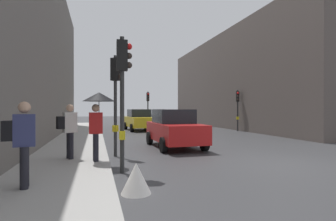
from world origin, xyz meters
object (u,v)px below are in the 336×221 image
Objects in this scene: traffic_light_near_left at (123,79)px; warning_sign_triangle at (136,178)px; car_red_sedan at (174,128)px; pedestrian_with_black_backpack at (69,128)px; traffic_light_mid_street at (238,103)px; pedestrian_with_grey_backpack at (22,139)px; car_yellow_taxi at (139,120)px; car_dark_suv at (158,116)px; pedestrian_with_umbrella at (98,107)px; traffic_light_near_right at (116,87)px; traffic_light_far_median at (148,103)px.

traffic_light_near_left reaches higher than warning_sign_triangle.
car_red_sedan is 2.39× the size of pedestrian_with_black_backpack.
pedestrian_with_black_backpack is (-11.90, -10.10, -1.13)m from traffic_light_mid_street.
traffic_light_near_left reaches higher than pedestrian_with_grey_backpack.
car_yellow_taxi is at bearing 71.44° from pedestrian_with_black_backpack.
pedestrian_with_umbrella reaches higher than car_dark_suv.
car_yellow_taxi is 2.02× the size of pedestrian_with_umbrella.
traffic_light_mid_street is 15.65m from pedestrian_with_black_backpack.
pedestrian_with_black_backpack is at bearing 147.13° from pedestrian_with_umbrella.
traffic_light_near_left is 1.77× the size of pedestrian_with_umbrella.
pedestrian_with_umbrella is (-0.66, -1.54, -0.77)m from traffic_light_near_right.
pedestrian_with_black_backpack reaches higher than car_yellow_taxi.
traffic_light_near_left is at bearing -47.46° from pedestrian_with_black_backpack.
pedestrian_with_grey_backpack is at bearing -146.49° from traffic_light_near_left.
traffic_light_near_left is 28.55m from car_dark_suv.
traffic_light_near_right is at bearing -148.02° from car_red_sedan.
traffic_light_mid_street reaches higher than pedestrian_with_grey_backpack.
traffic_light_far_median is 9.19m from car_dark_suv.
traffic_light_near_left is 1.52m from pedestrian_with_umbrella.
traffic_light_mid_street is 17.24m from warning_sign_triangle.
traffic_light_near_left is 14.99m from car_yellow_taxi.
pedestrian_with_umbrella is (-7.94, -26.43, 0.96)m from car_dark_suv.
car_yellow_taxi is 13.62m from pedestrian_with_black_backpack.
traffic_light_near_left is at bearing -89.93° from traffic_light_near_right.
car_dark_suv is at bearing 70.70° from car_yellow_taxi.
traffic_light_mid_street is 0.88× the size of traffic_light_near_right.
traffic_light_near_right reaches higher than pedestrian_with_black_backpack.
traffic_light_near_left is 1.00× the size of traffic_light_near_right.
car_yellow_taxi is at bearing 75.83° from pedestrian_with_umbrella.
warning_sign_triangle is at bearing -87.34° from traffic_light_near_left.
traffic_light_near_left is at bearing -59.62° from pedestrian_with_umbrella.
traffic_light_mid_street is 15.70m from traffic_light_near_left.
pedestrian_with_black_backpack is at bearing -149.20° from traffic_light_near_right.
traffic_light_near_left is 1.07× the size of traffic_light_far_median.
pedestrian_with_umbrella is at bearing -106.72° from car_dark_suv.
warning_sign_triangle is at bearing -101.45° from traffic_light_far_median.
traffic_light_far_median is at bearing 84.01° from car_red_sedan.
pedestrian_with_black_backpack is (-8.86, -25.83, 0.29)m from car_dark_suv.
car_red_sedan is 1.98× the size of pedestrian_with_umbrella.
car_red_sedan is at bearing 31.98° from traffic_light_near_right.
car_dark_suv is 30.33m from warning_sign_triangle.
traffic_light_mid_street is 9.34m from traffic_light_far_median.
car_dark_suv is (7.28, 24.89, -1.73)m from traffic_light_near_right.
traffic_light_near_right is 1.77× the size of pedestrian_with_umbrella.
traffic_light_near_right is 2.34m from pedestrian_with_black_backpack.
traffic_light_near_left is 2.67m from traffic_light_near_right.
pedestrian_with_umbrella is at bearing -113.23° from traffic_light_near_right.
car_dark_suv is 27.31m from pedestrian_with_black_backpack.
traffic_light_mid_street is 0.79× the size of car_red_sedan.
traffic_light_near_right is 0.88× the size of car_yellow_taxi.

